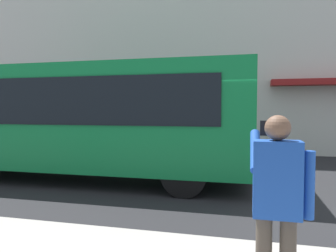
# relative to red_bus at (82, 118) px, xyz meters

# --- Properties ---
(ground_plane) EXTENTS (60.00, 60.00, 0.00)m
(ground_plane) POSITION_rel_red_bus_xyz_m (-3.94, 0.01, -1.68)
(ground_plane) COLOR #232326
(building_facade_far) EXTENTS (28.00, 1.55, 12.00)m
(building_facade_far) POSITION_rel_red_bus_xyz_m (-3.95, -6.79, 4.30)
(building_facade_far) COLOR beige
(building_facade_far) RESTS_ON ground_plane
(red_bus) EXTENTS (9.05, 2.54, 3.08)m
(red_bus) POSITION_rel_red_bus_xyz_m (0.00, 0.00, 0.00)
(red_bus) COLOR #0F7238
(red_bus) RESTS_ON ground_plane
(pedestrian_photographer) EXTENTS (0.53, 0.52, 1.70)m
(pedestrian_photographer) POSITION_rel_red_bus_xyz_m (-4.61, 4.99, -0.54)
(pedestrian_photographer) COLOR #4C4238
(pedestrian_photographer) RESTS_ON sidewalk_curb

